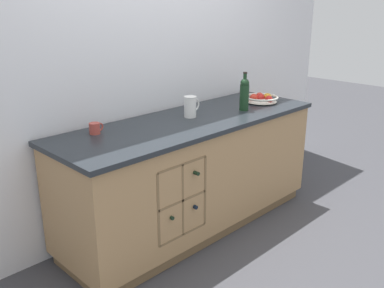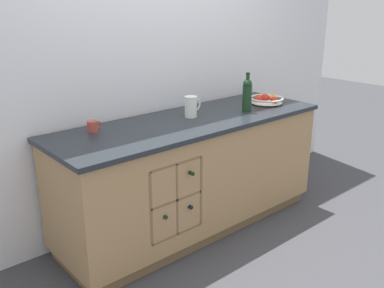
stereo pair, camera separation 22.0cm
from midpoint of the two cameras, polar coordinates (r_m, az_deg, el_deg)
name	(u,v)px [view 1 (the left image)]	position (r m, az deg, el deg)	size (l,w,h in m)	color
ground_plane	(192,225)	(3.59, -1.79, -10.75)	(14.00, 14.00, 0.00)	#424247
back_wall	(156,64)	(3.47, -6.73, 10.50)	(4.60, 0.06, 2.55)	white
kitchen_island	(192,174)	(3.38, -1.88, -4.01)	(2.24, 0.74, 0.90)	brown
fruit_bowl	(261,98)	(3.79, 7.60, 6.06)	(0.30, 0.30, 0.08)	silver
white_pitcher	(191,106)	(3.28, -2.13, 5.06)	(0.15, 0.10, 0.16)	white
ceramic_mug	(95,128)	(2.97, -14.88, 2.02)	(0.11, 0.07, 0.08)	#B7473D
standing_wine_bottle	(244,93)	(3.49, 5.20, 6.74)	(0.08, 0.08, 0.31)	#19381E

